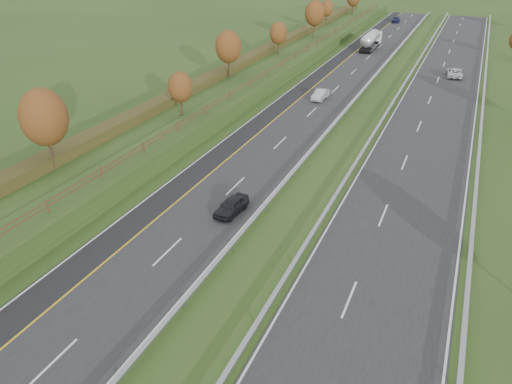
# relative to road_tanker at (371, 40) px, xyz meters

# --- Properties ---
(ground) EXTENTS (400.00, 400.00, 0.00)m
(ground) POSITION_rel_road_tanker_xyz_m (8.15, -48.47, -1.86)
(ground) COLOR #284217
(ground) RESTS_ON ground
(near_carriageway) EXTENTS (10.50, 200.00, 0.04)m
(near_carriageway) POSITION_rel_road_tanker_xyz_m (0.15, -43.47, -1.84)
(near_carriageway) COLOR #232326
(near_carriageway) RESTS_ON ground
(far_carriageway) EXTENTS (10.50, 200.00, 0.04)m
(far_carriageway) POSITION_rel_road_tanker_xyz_m (16.65, -43.47, -1.84)
(far_carriageway) COLOR #232326
(far_carriageway) RESTS_ON ground
(hard_shoulder) EXTENTS (3.00, 200.00, 0.04)m
(hard_shoulder) POSITION_rel_road_tanker_xyz_m (-3.60, -43.47, -1.84)
(hard_shoulder) COLOR black
(hard_shoulder) RESTS_ON ground
(lane_markings) EXTENTS (26.75, 200.00, 0.01)m
(lane_markings) POSITION_rel_road_tanker_xyz_m (6.56, -43.59, -1.81)
(lane_markings) COLOR silver
(lane_markings) RESTS_ON near_carriageway
(embankment_left) EXTENTS (12.00, 200.00, 2.00)m
(embankment_left) POSITION_rel_road_tanker_xyz_m (-12.85, -43.47, -0.86)
(embankment_left) COLOR #284217
(embankment_left) RESTS_ON ground
(hedge_left) EXTENTS (2.20, 180.00, 1.10)m
(hedge_left) POSITION_rel_road_tanker_xyz_m (-14.85, -43.47, 0.69)
(hedge_left) COLOR #303314
(hedge_left) RESTS_ON embankment_left
(fence_left) EXTENTS (0.12, 189.06, 1.20)m
(fence_left) POSITION_rel_road_tanker_xyz_m (-8.35, -43.88, 0.87)
(fence_left) COLOR #422B19
(fence_left) RESTS_ON embankment_left
(median_barrier_near) EXTENTS (0.32, 200.00, 0.71)m
(median_barrier_near) POSITION_rel_road_tanker_xyz_m (5.85, -43.47, -1.25)
(median_barrier_near) COLOR gray
(median_barrier_near) RESTS_ON ground
(median_barrier_far) EXTENTS (0.32, 200.00, 0.71)m
(median_barrier_far) POSITION_rel_road_tanker_xyz_m (10.95, -43.47, -1.25)
(median_barrier_far) COLOR gray
(median_barrier_far) RESTS_ON ground
(outer_barrier_far) EXTENTS (0.32, 200.00, 0.71)m
(outer_barrier_far) POSITION_rel_road_tanker_xyz_m (22.45, -43.47, -1.25)
(outer_barrier_far) COLOR gray
(outer_barrier_far) RESTS_ON ground
(trees_left) EXTENTS (6.64, 164.30, 7.66)m
(trees_left) POSITION_rel_road_tanker_xyz_m (-12.49, -46.84, 4.51)
(trees_left) COLOR #2D2116
(trees_left) RESTS_ON embankment_left
(road_tanker) EXTENTS (2.40, 11.22, 3.46)m
(road_tanker) POSITION_rel_road_tanker_xyz_m (0.00, 0.00, 0.00)
(road_tanker) COLOR silver
(road_tanker) RESTS_ON near_carriageway
(car_dark_near) EXTENTS (2.01, 4.17, 1.37)m
(car_dark_near) POSITION_rel_road_tanker_xyz_m (3.29, -73.21, -1.14)
(car_dark_near) COLOR black
(car_dark_near) RESTS_ON near_carriageway
(car_silver_mid) EXTENTS (1.72, 4.33, 1.40)m
(car_silver_mid) POSITION_rel_road_tanker_xyz_m (0.75, -38.38, -1.12)
(car_silver_mid) COLOR #AEAEB3
(car_silver_mid) RESTS_ON near_carriageway
(car_small_far) EXTENTS (2.17, 4.84, 1.38)m
(car_small_far) POSITION_rel_road_tanker_xyz_m (-0.92, 37.39, -1.13)
(car_small_far) COLOR #13173D
(car_small_far) RESTS_ON near_carriageway
(car_oncoming) EXTENTS (2.93, 5.46, 1.46)m
(car_oncoming) POSITION_rel_road_tanker_xyz_m (17.66, -17.34, -1.09)
(car_oncoming) COLOR silver
(car_oncoming) RESTS_ON far_carriageway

